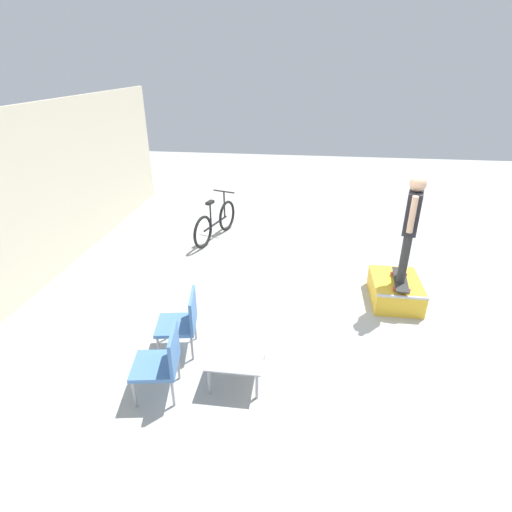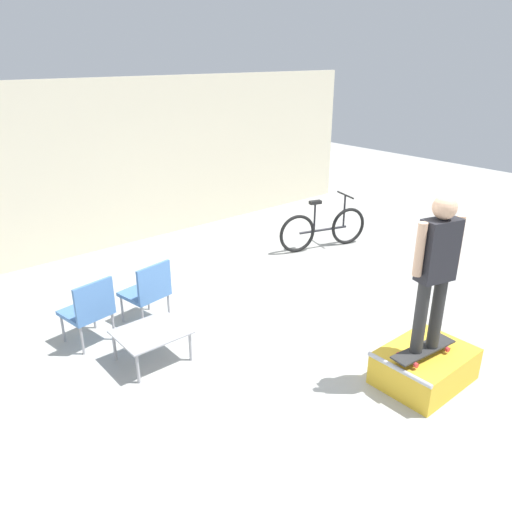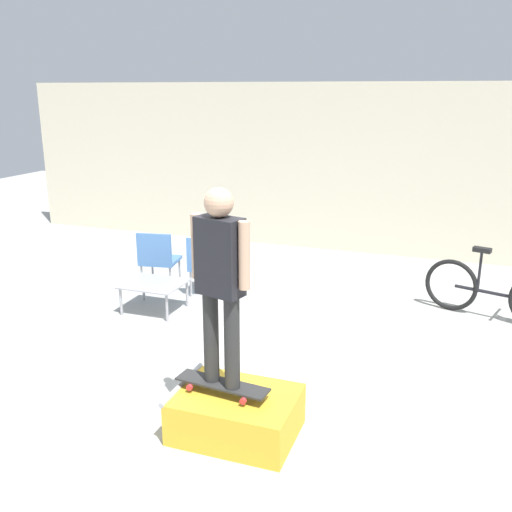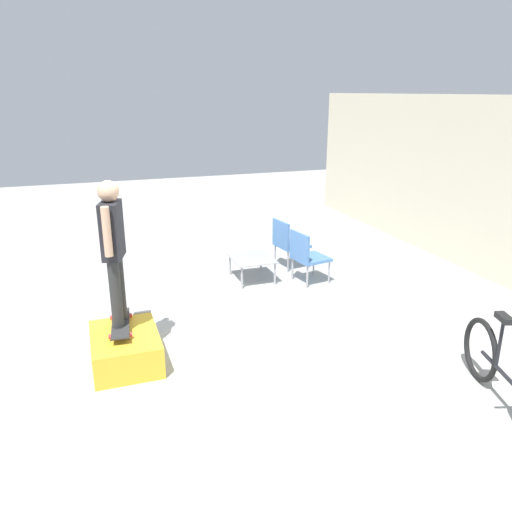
{
  "view_description": "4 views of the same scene",
  "coord_description": "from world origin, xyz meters",
  "px_view_note": "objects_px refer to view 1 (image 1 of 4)",
  "views": [
    {
      "loc": [
        -5.05,
        0.54,
        3.62
      ],
      "look_at": [
        0.13,
        1.21,
        1.04
      ],
      "focal_mm": 28.0,
      "sensor_mm": 36.0,
      "label": 1
    },
    {
      "loc": [
        -3.52,
        -3.35,
        3.39
      ],
      "look_at": [
        0.24,
        1.11,
        1.0
      ],
      "focal_mm": 35.0,
      "sensor_mm": 36.0,
      "label": 2
    },
    {
      "loc": [
        2.5,
        -5.02,
        2.87
      ],
      "look_at": [
        0.26,
        1.18,
        0.94
      ],
      "focal_mm": 40.0,
      "sensor_mm": 36.0,
      "label": 3
    },
    {
      "loc": [
        6.29,
        -1.29,
        3.06
      ],
      "look_at": [
        0.26,
        0.82,
        0.94
      ],
      "focal_mm": 35.0,
      "sensor_mm": 36.0,
      "label": 4
    }
  ],
  "objects_px": {
    "skateboard_on_ramp": "(400,280)",
    "bicycle": "(216,223)",
    "person_skater": "(411,221)",
    "coffee_table": "(237,354)",
    "patio_chair_left": "(162,360)",
    "patio_chair_right": "(183,320)",
    "skate_ramp_box": "(395,290)"
  },
  "relations": [
    {
      "from": "skateboard_on_ramp",
      "to": "bicycle",
      "type": "relative_size",
      "value": 0.49
    },
    {
      "from": "person_skater",
      "to": "bicycle",
      "type": "bearing_deg",
      "value": 72.33
    },
    {
      "from": "coffee_table",
      "to": "bicycle",
      "type": "bearing_deg",
      "value": 16.1
    },
    {
      "from": "skateboard_on_ramp",
      "to": "patio_chair_left",
      "type": "height_order",
      "value": "patio_chair_left"
    },
    {
      "from": "person_skater",
      "to": "patio_chair_right",
      "type": "relative_size",
      "value": 1.9
    },
    {
      "from": "skateboard_on_ramp",
      "to": "patio_chair_right",
      "type": "distance_m",
      "value": 3.49
    },
    {
      "from": "person_skater",
      "to": "patio_chair_left",
      "type": "relative_size",
      "value": 1.9
    },
    {
      "from": "skateboard_on_ramp",
      "to": "patio_chair_left",
      "type": "xyz_separation_m",
      "value": [
        -2.36,
        3.12,
        0.03
      ]
    },
    {
      "from": "skateboard_on_ramp",
      "to": "patio_chair_right",
      "type": "xyz_separation_m",
      "value": [
        -1.56,
        3.12,
        0.03
      ]
    },
    {
      "from": "skate_ramp_box",
      "to": "person_skater",
      "type": "bearing_deg",
      "value": -168.7
    },
    {
      "from": "skate_ramp_box",
      "to": "skateboard_on_ramp",
      "type": "relative_size",
      "value": 1.25
    },
    {
      "from": "coffee_table",
      "to": "skate_ramp_box",
      "type": "bearing_deg",
      "value": -47.55
    },
    {
      "from": "bicycle",
      "to": "patio_chair_left",
      "type": "bearing_deg",
      "value": -158.13
    },
    {
      "from": "coffee_table",
      "to": "bicycle",
      "type": "relative_size",
      "value": 0.45
    },
    {
      "from": "skate_ramp_box",
      "to": "person_skater",
      "type": "relative_size",
      "value": 0.63
    },
    {
      "from": "skate_ramp_box",
      "to": "bicycle",
      "type": "distance_m",
      "value": 4.13
    },
    {
      "from": "patio_chair_left",
      "to": "patio_chair_right",
      "type": "distance_m",
      "value": 0.8
    },
    {
      "from": "person_skater",
      "to": "patio_chair_left",
      "type": "height_order",
      "value": "person_skater"
    },
    {
      "from": "person_skater",
      "to": "bicycle",
      "type": "height_order",
      "value": "person_skater"
    },
    {
      "from": "person_skater",
      "to": "skateboard_on_ramp",
      "type": "bearing_deg",
      "value": 78.51
    },
    {
      "from": "bicycle",
      "to": "person_skater",
      "type": "bearing_deg",
      "value": -105.96
    },
    {
      "from": "skate_ramp_box",
      "to": "patio_chair_right",
      "type": "height_order",
      "value": "patio_chair_right"
    },
    {
      "from": "patio_chair_right",
      "to": "bicycle",
      "type": "bearing_deg",
      "value": 176.33
    },
    {
      "from": "person_skater",
      "to": "patio_chair_right",
      "type": "xyz_separation_m",
      "value": [
        -1.56,
        3.12,
        -0.97
      ]
    },
    {
      "from": "person_skater",
      "to": "patio_chair_left",
      "type": "bearing_deg",
      "value": 142.18
    },
    {
      "from": "person_skater",
      "to": "coffee_table",
      "type": "xyz_separation_m",
      "value": [
        -1.98,
        2.31,
        -1.11
      ]
    },
    {
      "from": "patio_chair_right",
      "to": "bicycle",
      "type": "xyz_separation_m",
      "value": [
        3.83,
        0.41,
        -0.11
      ]
    },
    {
      "from": "skate_ramp_box",
      "to": "coffee_table",
      "type": "relative_size",
      "value": 1.34
    },
    {
      "from": "bicycle",
      "to": "skate_ramp_box",
      "type": "bearing_deg",
      "value": -104.8
    },
    {
      "from": "patio_chair_left",
      "to": "bicycle",
      "type": "distance_m",
      "value": 4.66
    },
    {
      "from": "skateboard_on_ramp",
      "to": "coffee_table",
      "type": "distance_m",
      "value": 3.04
    },
    {
      "from": "coffee_table",
      "to": "patio_chair_right",
      "type": "height_order",
      "value": "patio_chair_right"
    }
  ]
}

